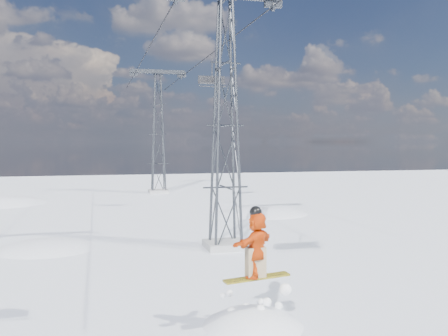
% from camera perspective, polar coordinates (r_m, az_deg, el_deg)
% --- Properties ---
extents(ground, '(120.00, 120.00, 0.00)m').
position_cam_1_polar(ground, '(15.04, 5.04, -15.50)').
color(ground, white).
rests_on(ground, ground).
extents(lift_tower_near, '(5.20, 1.80, 11.43)m').
position_cam_1_polar(lift_tower_near, '(22.17, 0.18, 4.80)').
color(lift_tower_near, '#999999').
rests_on(lift_tower_near, ground).
extents(lift_tower_far, '(5.20, 1.80, 11.43)m').
position_cam_1_polar(lift_tower_far, '(46.79, -7.52, 3.83)').
color(lift_tower_far, '#999999').
rests_on(lift_tower_far, ground).
extents(haul_cables, '(4.46, 51.00, 0.06)m').
position_cam_1_polar(haul_cables, '(33.96, -4.82, 13.30)').
color(haul_cables, black).
rests_on(haul_cables, ground).
extents(lift_chair_mid, '(1.87, 0.54, 2.32)m').
position_cam_1_polar(lift_chair_mid, '(34.87, -1.39, 9.96)').
color(lift_chair_mid, '#232326').
rests_on(lift_chair_mid, ground).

